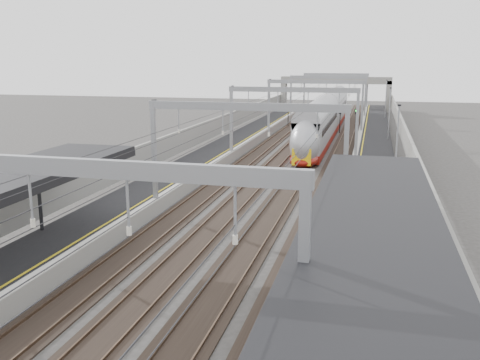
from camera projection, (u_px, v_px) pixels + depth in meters
The scene contains 12 objects.
platform_left at pixel (223, 150), 58.67m from camera, with size 4.00×120.00×1.00m, color black.
platform_right at pixel (373, 157), 54.89m from camera, with size 4.00×120.00×1.00m, color black.
tracks at pixel (296, 158), 56.88m from camera, with size 11.40×140.00×0.20m.
overhead_line at pixel (305, 96), 61.80m from camera, with size 13.00×140.00×6.60m.
canopy_right at pixel (374, 259), 14.11m from camera, with size 4.40×30.00×4.24m.
overbridge at pixel (335, 85), 107.77m from camera, with size 22.00×2.20×6.90m.
wall_left at pixel (196, 139), 59.19m from camera, with size 0.30×120.00×3.20m, color gray.
wall_right at pixel (406, 147), 53.89m from camera, with size 0.30×120.00×3.20m, color gray.
train at pixel (325, 120), 72.41m from camera, with size 2.85×52.02×4.51m.
signal_green at pixel (288, 111), 83.59m from camera, with size 0.32×0.32×3.48m.
signal_red_near at pixel (340, 116), 75.88m from camera, with size 0.32×0.32×3.48m.
signal_red_far at pixel (356, 117), 75.16m from camera, with size 0.32×0.32×3.48m.
Camera 1 is at (7.82, -10.78, 10.22)m, focal length 40.00 mm.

